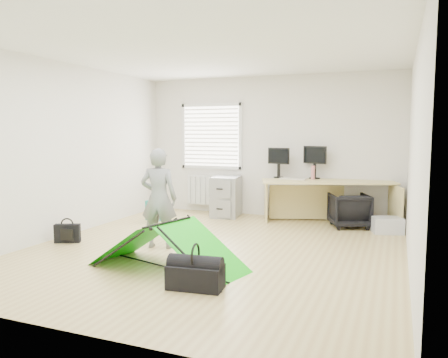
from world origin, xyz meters
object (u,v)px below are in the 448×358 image
at_px(monitor_right, 315,167).
at_px(kite, 168,246).
at_px(office_chair, 349,210).
at_px(duffel_bag, 196,277).
at_px(desk, 327,202).
at_px(thermos, 313,172).
at_px(monitor_left, 279,167).
at_px(storage_crate, 387,225).
at_px(filing_cabinet, 226,196).
at_px(laptop_bag, 67,233).
at_px(person, 159,198).

relative_size(monitor_right, kite, 0.25).
bearing_deg(office_chair, duffel_bag, 51.07).
bearing_deg(desk, thermos, 137.99).
relative_size(monitor_left, storage_crate, 0.94).
bearing_deg(filing_cabinet, kite, -88.51).
distance_m(monitor_right, storage_crate, 1.67).
xyz_separation_m(kite, laptop_bag, (-2.00, 0.56, -0.14)).
bearing_deg(duffel_bag, filing_cabinet, 100.39).
xyz_separation_m(desk, monitor_right, (-0.27, 0.24, 0.61)).
bearing_deg(laptop_bag, monitor_left, 25.93).
xyz_separation_m(office_chair, kite, (-1.76, -3.20, -0.01)).
distance_m(monitor_left, office_chair, 1.51).
xyz_separation_m(laptop_bag, duffel_bag, (2.59, -1.04, -0.01)).
distance_m(kite, laptop_bag, 2.08).
xyz_separation_m(monitor_right, laptop_bag, (-3.09, -3.00, -0.86)).
bearing_deg(monitor_left, storage_crate, -0.23).
distance_m(monitor_left, kite, 3.56).
relative_size(desk, monitor_right, 4.97).
xyz_separation_m(monitor_left, person, (-1.03, -2.65, -0.28)).
bearing_deg(thermos, monitor_right, 84.88).
distance_m(filing_cabinet, laptop_bag, 3.15).
bearing_deg(filing_cabinet, monitor_right, -0.87).
bearing_deg(desk, storage_crate, -37.60).
height_order(filing_cabinet, thermos, thermos).
bearing_deg(laptop_bag, office_chair, 11.04).
bearing_deg(desk, laptop_bag, -159.03).
bearing_deg(office_chair, desk, -37.59).
xyz_separation_m(person, laptop_bag, (-1.41, -0.26, -0.57)).
distance_m(filing_cabinet, duffel_bag, 4.01).
bearing_deg(desk, person, -146.47).
bearing_deg(duffel_bag, person, 125.89).
relative_size(desk, thermos, 9.20).
distance_m(office_chair, kite, 3.65).
height_order(filing_cabinet, duffel_bag, filing_cabinet).
bearing_deg(monitor_right, monitor_left, -150.79).
bearing_deg(laptop_bag, storage_crate, 4.65).
height_order(monitor_right, duffel_bag, monitor_right).
distance_m(monitor_right, duffel_bag, 4.16).
relative_size(desk, storage_crate, 4.95).
bearing_deg(monitor_left, kite, -83.01).
distance_m(kite, storage_crate, 3.81).
distance_m(desk, laptop_bag, 4.36).
relative_size(person, laptop_bag, 3.84).
relative_size(desk, laptop_bag, 6.23).
xyz_separation_m(filing_cabinet, storage_crate, (2.95, -0.39, -0.26)).
distance_m(office_chair, laptop_bag, 4.60).
relative_size(person, duffel_bag, 2.45).
relative_size(monitor_right, office_chair, 0.72).
xyz_separation_m(monitor_left, duffel_bag, (0.15, -3.95, -0.86)).
height_order(monitor_left, person, person).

